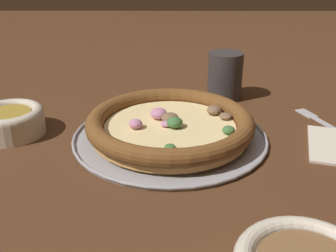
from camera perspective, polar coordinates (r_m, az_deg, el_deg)
ground_plane at (r=0.68m, az=-0.00°, el=-1.77°), size 3.00×3.00×0.00m
pizza_tray at (r=0.68m, az=-0.00°, el=-1.46°), size 0.34×0.34×0.01m
pizza at (r=0.67m, az=0.04°, el=0.28°), size 0.29×0.29×0.04m
bowl_near at (r=0.75m, az=-22.21°, el=0.77°), size 0.12×0.12×0.05m
drinking_cup at (r=0.86m, az=8.05°, el=7.22°), size 0.07×0.07×0.10m
fork at (r=0.80m, az=21.32°, el=0.54°), size 0.07×0.16×0.00m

